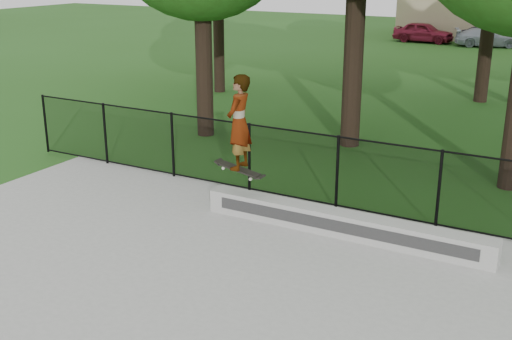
# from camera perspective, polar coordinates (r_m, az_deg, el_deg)

# --- Properties ---
(grind_ledge) EXTENTS (5.41, 0.40, 0.43)m
(grind_ledge) POSITION_cam_1_polar(r_m,az_deg,el_deg) (11.68, 7.68, -4.76)
(grind_ledge) COLOR #B4B4AF
(grind_ledge) RESTS_ON concrete_slab
(car_a) EXTENTS (3.56, 1.56, 1.20)m
(car_a) POSITION_cam_1_polar(r_m,az_deg,el_deg) (40.61, 14.66, 11.77)
(car_a) COLOR maroon
(car_a) RESTS_ON ground
(car_b) EXTENTS (3.09, 1.94, 1.05)m
(car_b) POSITION_cam_1_polar(r_m,az_deg,el_deg) (40.79, 20.11, 11.18)
(car_b) COLOR black
(car_b) RESTS_ON ground
(car_c) EXTENTS (3.58, 2.42, 1.04)m
(car_c) POSITION_cam_1_polar(r_m,az_deg,el_deg) (39.62, 19.87, 11.02)
(car_c) COLOR #A9B0C0
(car_c) RESTS_ON ground
(skater_airborne) EXTENTS (0.83, 0.70, 1.96)m
(skater_airborne) POSITION_cam_1_polar(r_m,az_deg,el_deg) (11.96, -1.52, 4.13)
(skater_airborne) COLOR black
(skater_airborne) RESTS_ON ground
(chainlink_fence) EXTENTS (16.06, 0.06, 1.50)m
(chainlink_fence) POSITION_cam_1_polar(r_m,az_deg,el_deg) (12.75, 7.23, -0.17)
(chainlink_fence) COLOR black
(chainlink_fence) RESTS_ON concrete_slab
(distant_building) EXTENTS (12.40, 6.40, 4.30)m
(distant_building) POSITION_cam_1_polar(r_m,az_deg,el_deg) (43.91, 21.31, 13.64)
(distant_building) COLOR tan
(distant_building) RESTS_ON ground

